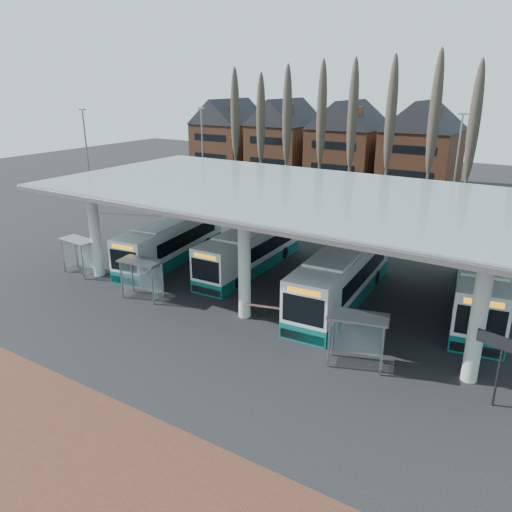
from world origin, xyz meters
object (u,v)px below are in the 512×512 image
Objects in this scene: bus_0 at (172,240)px; bus_3 at (480,283)px; bus_2 at (342,276)px; shelter_2 at (358,328)px; shelter_1 at (143,270)px; shelter_0 at (80,248)px; bus_1 at (251,249)px.

bus_0 is 0.93× the size of bus_3.
shelter_2 is at bearing -65.83° from bus_2.
bus_2 is 0.99× the size of bus_3.
bus_3 is at bearing 20.21° from shelter_1.
bus_0 is 3.79× the size of shelter_2.
bus_3 is (20.81, 3.06, 0.11)m from bus_0.
shelter_0 is 20.55m from shelter_2.
bus_0 is 13.63m from bus_2.
bus_0 is at bearing 179.18° from bus_3.
shelter_1 is 0.93× the size of shelter_2.
bus_0 is 4.14× the size of shelter_0.
shelter_2 is at bearing -9.04° from shelter_1.
bus_1 is at bearing 177.13° from bus_3.
bus_0 is 6.53m from shelter_0.
bus_2 is (7.59, -1.61, 0.14)m from bus_1.
shelter_0 is (-3.45, -5.53, 0.33)m from bus_0.
bus_1 reaches higher than shelter_0.
bus_2 is at bearing 22.54° from shelter_1.
bus_2 reaches higher than shelter_1.
shelter_1 is at bearing -161.33° from bus_3.
shelter_0 and shelter_1 have the same top height.
bus_3 is (7.19, 3.25, -0.00)m from bus_2.
bus_2 is at bearing -14.39° from bus_1.
shelter_0 is (-9.48, -6.95, 0.36)m from bus_1.
bus_1 is 7.76m from bus_2.
bus_0 is 6.20m from bus_1.
shelter_2 is (20.53, -1.08, 0.06)m from shelter_0.
shelter_2 reaches higher than shelter_1.
bus_3 is at bearing 3.89° from bus_1.
shelter_0 is at bearing 162.48° from shelter_2.
shelter_1 is (-10.47, -6.09, 0.22)m from bus_2.
shelter_0 is at bearing -166.70° from bus_2.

